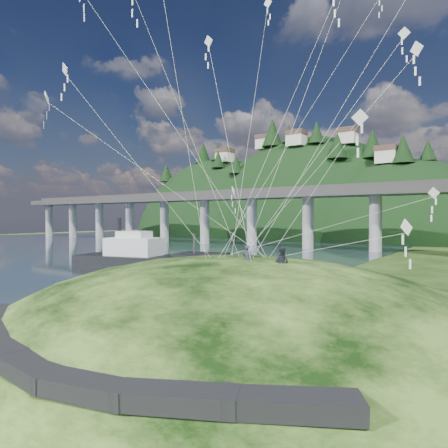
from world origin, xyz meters
The scene contains 10 objects.
ground centered at (0.00, 0.00, 0.00)m, with size 320.00×320.00×0.00m, color black.
water centered at (-72.00, 30.00, 0.01)m, with size 240.00×240.00×0.00m, color #2E4255.
grass_hill centered at (8.00, 2.00, -1.50)m, with size 36.00×32.00×13.00m.
footpath centered at (7.46, -9.74, 2.08)m, with size 22.29×5.84×0.83m.
bridge centered at (-26.46, 70.07, 9.70)m, with size 160.00×11.00×15.00m.
far_ridge centered at (-43.58, 122.17, -7.44)m, with size 153.00×70.00×94.50m.
work_barge centered at (-15.64, 17.60, 1.86)m, with size 22.02×10.65×7.44m.
wooden_dock centered at (-4.51, 7.49, 0.38)m, with size 12.31×4.62×0.87m.
kite_flyers centered at (10.47, 1.59, 5.83)m, with size 3.01×0.91×1.83m.
kite_swarm centered at (10.16, 2.68, 17.16)m, with size 21.32×16.46×22.07m.
Camera 1 is at (21.50, -18.96, 7.53)m, focal length 32.00 mm.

